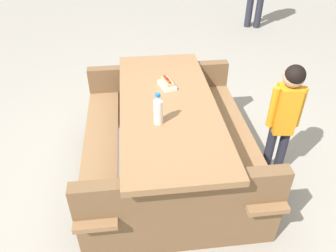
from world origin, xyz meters
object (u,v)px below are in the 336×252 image
picnic_table (168,134)px  child_in_coat (286,110)px  soda_bottle (158,110)px  hotdog_tray (167,83)px

picnic_table → child_in_coat: size_ratio=1.83×
picnic_table → soda_bottle: size_ratio=8.20×
hotdog_tray → child_in_coat: bearing=-103.8°
soda_bottle → child_in_coat: (0.29, -1.00, -0.16)m
soda_bottle → child_in_coat: bearing=-73.6°
picnic_table → child_in_coat: child_in_coat is taller
child_in_coat → picnic_table: bearing=91.6°
picnic_table → hotdog_tray: hotdog_tray is taller
hotdog_tray → child_in_coat: (-0.24, -0.96, -0.08)m
child_in_coat → soda_bottle: bearing=106.4°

